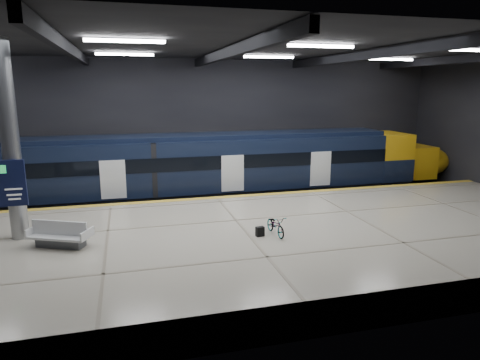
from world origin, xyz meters
name	(u,v)px	position (x,y,z in m)	size (l,w,h in m)	color
ground	(230,237)	(0.00, 0.00, 0.00)	(30.00, 30.00, 0.00)	black
room_shell	(230,104)	(0.00, 0.00, 5.72)	(30.10, 16.10, 8.05)	black
platform	(246,246)	(0.00, -2.50, 0.55)	(30.00, 11.00, 1.10)	beige
safety_strip	(217,197)	(0.00, 2.75, 1.11)	(30.00, 0.40, 0.01)	yellow
rails	(207,203)	(0.00, 5.50, 0.08)	(30.00, 1.52, 0.16)	gray
train	(205,168)	(-0.08, 5.50, 2.06)	(29.40, 2.84, 3.79)	black
bench	(61,238)	(-6.48, -2.33, 1.42)	(2.22, 1.64, 0.91)	#595B60
bicycle	(276,225)	(0.96, -3.08, 1.46)	(0.48, 1.39, 0.73)	#99999E
pannier_bag	(260,231)	(0.36, -3.08, 1.28)	(0.30, 0.18, 0.35)	black
info_column	(10,145)	(-8.00, -1.03, 4.46)	(0.90, 0.78, 6.90)	#9EA0A5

